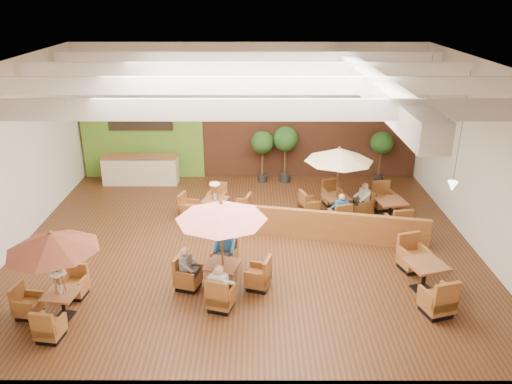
{
  "coord_description": "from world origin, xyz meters",
  "views": [
    {
      "loc": [
        0.33,
        -13.97,
        7.44
      ],
      "look_at": [
        0.3,
        0.5,
        1.5
      ],
      "focal_mm": 35.0,
      "sensor_mm": 36.0,
      "label": 1
    }
  ],
  "objects_px": {
    "table_1": "(222,230)",
    "diner_1": "(225,246)",
    "diner_3": "(341,207)",
    "table_3": "(215,207)",
    "booth_divider": "(314,225)",
    "topiary_2": "(381,145)",
    "diner_0": "(220,283)",
    "table_4": "(424,277)",
    "diner_4": "(363,196)",
    "service_counter": "(141,170)",
    "table_2": "(338,169)",
    "topiary_1": "(285,141)",
    "diner_2": "(187,264)",
    "table_5": "(390,211)",
    "topiary_0": "(262,144)",
    "table_0": "(52,256)"
  },
  "relations": [
    {
      "from": "table_5",
      "to": "table_2",
      "type": "bearing_deg",
      "value": 153.15
    },
    {
      "from": "diner_4",
      "to": "table_4",
      "type": "bearing_deg",
      "value": 171.36
    },
    {
      "from": "table_5",
      "to": "diner_1",
      "type": "xyz_separation_m",
      "value": [
        -5.43,
        -3.16,
        0.39
      ]
    },
    {
      "from": "topiary_1",
      "to": "diner_2",
      "type": "relative_size",
      "value": 3.12
    },
    {
      "from": "topiary_0",
      "to": "diner_0",
      "type": "relative_size",
      "value": 2.65
    },
    {
      "from": "service_counter",
      "to": "diner_3",
      "type": "height_order",
      "value": "diner_3"
    },
    {
      "from": "diner_3",
      "to": "table_3",
      "type": "bearing_deg",
      "value": 152.84
    },
    {
      "from": "booth_divider",
      "to": "topiary_2",
      "type": "height_order",
      "value": "topiary_2"
    },
    {
      "from": "booth_divider",
      "to": "table_3",
      "type": "xyz_separation_m",
      "value": [
        -3.25,
        1.53,
        -0.07
      ]
    },
    {
      "from": "table_2",
      "to": "diner_1",
      "type": "bearing_deg",
      "value": -152.12
    },
    {
      "from": "topiary_0",
      "to": "diner_3",
      "type": "distance_m",
      "value": 5.03
    },
    {
      "from": "table_0",
      "to": "diner_2",
      "type": "distance_m",
      "value": 3.31
    },
    {
      "from": "diner_2",
      "to": "topiary_2",
      "type": "bearing_deg",
      "value": 154.37
    },
    {
      "from": "diner_0",
      "to": "diner_4",
      "type": "xyz_separation_m",
      "value": [
        4.58,
        5.51,
        -0.02
      ]
    },
    {
      "from": "table_2",
      "to": "table_3",
      "type": "height_order",
      "value": "table_2"
    },
    {
      "from": "topiary_1",
      "to": "table_3",
      "type": "bearing_deg",
      "value": -126.02
    },
    {
      "from": "topiary_2",
      "to": "diner_2",
      "type": "xyz_separation_m",
      "value": [
        -6.84,
        -7.91,
        -0.84
      ]
    },
    {
      "from": "table_5",
      "to": "topiary_1",
      "type": "relative_size",
      "value": 1.2
    },
    {
      "from": "topiary_1",
      "to": "table_2",
      "type": "bearing_deg",
      "value": -64.06
    },
    {
      "from": "table_2",
      "to": "topiary_0",
      "type": "bearing_deg",
      "value": 110.31
    },
    {
      "from": "diner_1",
      "to": "diner_3",
      "type": "relative_size",
      "value": 1.12
    },
    {
      "from": "diner_0",
      "to": "diner_1",
      "type": "distance_m",
      "value": 1.86
    },
    {
      "from": "diner_0",
      "to": "diner_4",
      "type": "bearing_deg",
      "value": 75.6
    },
    {
      "from": "diner_0",
      "to": "diner_2",
      "type": "height_order",
      "value": "diner_0"
    },
    {
      "from": "table_1",
      "to": "table_5",
      "type": "distance_m",
      "value": 6.93
    },
    {
      "from": "table_4",
      "to": "diner_3",
      "type": "relative_size",
      "value": 3.83
    },
    {
      "from": "table_2",
      "to": "diner_4",
      "type": "bearing_deg",
      "value": -17.11
    },
    {
      "from": "service_counter",
      "to": "table_2",
      "type": "xyz_separation_m",
      "value": [
        7.49,
        -3.13,
        1.15
      ]
    },
    {
      "from": "table_1",
      "to": "diner_1",
      "type": "relative_size",
      "value": 3.05
    },
    {
      "from": "booth_divider",
      "to": "diner_1",
      "type": "height_order",
      "value": "diner_1"
    },
    {
      "from": "table_0",
      "to": "table_1",
      "type": "distance_m",
      "value": 4.05
    },
    {
      "from": "table_4",
      "to": "diner_4",
      "type": "relative_size",
      "value": 3.81
    },
    {
      "from": "diner_2",
      "to": "diner_3",
      "type": "distance_m",
      "value": 5.87
    },
    {
      "from": "diner_3",
      "to": "table_1",
      "type": "bearing_deg",
      "value": -152.61
    },
    {
      "from": "topiary_2",
      "to": "diner_0",
      "type": "bearing_deg",
      "value": -123.76
    },
    {
      "from": "table_4",
      "to": "diner_4",
      "type": "height_order",
      "value": "diner_4"
    },
    {
      "from": "table_1",
      "to": "table_4",
      "type": "relative_size",
      "value": 0.89
    },
    {
      "from": "table_5",
      "to": "topiary_2",
      "type": "relative_size",
      "value": 1.32
    },
    {
      "from": "table_3",
      "to": "diner_4",
      "type": "distance_m",
      "value": 5.14
    },
    {
      "from": "topiary_1",
      "to": "diner_4",
      "type": "relative_size",
      "value": 3.04
    },
    {
      "from": "diner_1",
      "to": "diner_0",
      "type": "bearing_deg",
      "value": 98.53
    },
    {
      "from": "diner_3",
      "to": "topiary_1",
      "type": "bearing_deg",
      "value": 93.2
    },
    {
      "from": "table_1",
      "to": "booth_divider",
      "type": "bearing_deg",
      "value": 62.87
    },
    {
      "from": "booth_divider",
      "to": "topiary_2",
      "type": "xyz_separation_m",
      "value": [
        3.19,
        5.07,
        1.09
      ]
    },
    {
      "from": "diner_0",
      "to": "diner_1",
      "type": "relative_size",
      "value": 0.95
    },
    {
      "from": "table_2",
      "to": "diner_4",
      "type": "height_order",
      "value": "table_2"
    },
    {
      "from": "table_2",
      "to": "topiary_1",
      "type": "height_order",
      "value": "table_2"
    },
    {
      "from": "diner_2",
      "to": "diner_3",
      "type": "xyz_separation_m",
      "value": [
        4.59,
        3.66,
        0.01
      ]
    },
    {
      "from": "topiary_0",
      "to": "diner_2",
      "type": "relative_size",
      "value": 2.87
    },
    {
      "from": "diner_4",
      "to": "topiary_2",
      "type": "bearing_deg",
      "value": -39.03
    }
  ]
}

